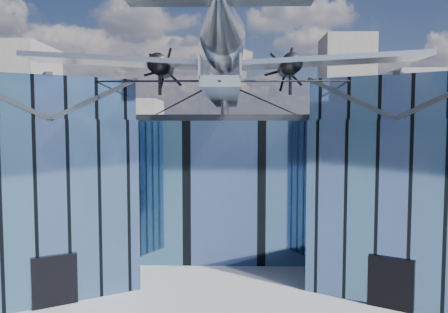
{
  "coord_description": "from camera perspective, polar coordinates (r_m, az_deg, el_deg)",
  "views": [
    {
      "loc": [
        0.58,
        -26.0,
        9.16
      ],
      "look_at": [
        0.0,
        2.0,
        7.2
      ],
      "focal_mm": 35.0,
      "sensor_mm": 36.0,
      "label": 1
    }
  ],
  "objects": [
    {
      "name": "ground_plane",
      "position": [
        27.57,
        -0.09,
        -15.4
      ],
      "size": [
        120.0,
        120.0,
        0.0
      ],
      "primitive_type": "plane",
      "color": "gray"
    },
    {
      "name": "museum",
      "position": [
        32.02,
        0.14,
        -2.49
      ],
      "size": [
        32.88,
        24.5,
        17.6
      ],
      "color": "#486994",
      "rests_on": "ground"
    },
    {
      "name": "bg_towers",
      "position": [
        76.49,
        1.84,
        4.63
      ],
      "size": [
        77.0,
        24.5,
        26.0
      ],
      "color": "gray",
      "rests_on": "ground"
    }
  ]
}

